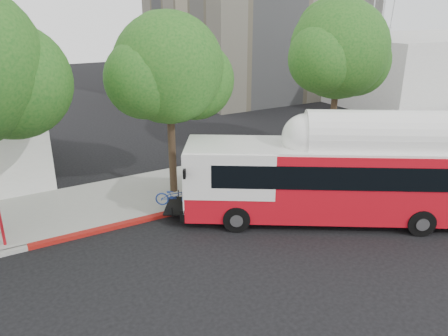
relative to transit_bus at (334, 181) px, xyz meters
name	(u,v)px	position (x,y,z in m)	size (l,w,h in m)	color
ground	(258,242)	(-3.79, -0.04, -1.82)	(120.00, 120.00, 0.00)	black
sidewalk	(188,184)	(-3.79, 6.46, -1.74)	(60.00, 5.00, 0.15)	gray
curb_strip	(212,203)	(-3.79, 3.86, -1.74)	(60.00, 0.30, 0.15)	gray
red_curb_segment	(151,218)	(-6.79, 3.86, -1.74)	(10.00, 0.32, 0.16)	maroon
street_tree_mid	(176,72)	(-4.38, 6.02, 4.09)	(5.75, 5.00, 8.62)	#2D2116
street_tree_right	(344,53)	(5.65, 5.82, 4.44)	(6.21, 5.40, 9.18)	#2D2116
horizon_block	(421,67)	(26.21, 15.96, 1.18)	(20.00, 12.00, 6.00)	silver
transit_bus	(334,181)	(0.00, 0.00, 0.00)	(12.35, 8.90, 3.89)	red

